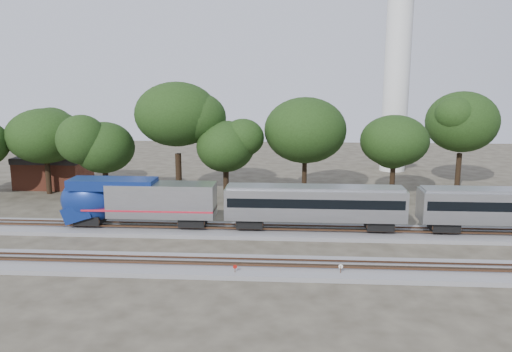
{
  "coord_description": "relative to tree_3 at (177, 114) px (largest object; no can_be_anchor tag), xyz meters",
  "views": [
    {
      "loc": [
        5.5,
        -43.38,
        15.84
      ],
      "look_at": [
        2.39,
        5.0,
        6.2
      ],
      "focal_mm": 35.0,
      "sensor_mm": 36.0,
      "label": 1
    }
  ],
  "objects": [
    {
      "name": "ground",
      "position": [
        8.85,
        -20.43,
        -11.12
      ],
      "size": [
        160.0,
        160.0,
        0.0
      ],
      "primitive_type": "plane",
      "color": "#383328",
      "rests_on": "ground"
    },
    {
      "name": "track_far",
      "position": [
        8.85,
        -14.43,
        -10.91
      ],
      "size": [
        160.0,
        5.0,
        0.73
      ],
      "color": "slate",
      "rests_on": "ground"
    },
    {
      "name": "track_near",
      "position": [
        8.85,
        -24.43,
        -10.91
      ],
      "size": [
        160.0,
        5.0,
        0.73
      ],
      "color": "slate",
      "rests_on": "ground"
    },
    {
      "name": "switch_stand_red",
      "position": [
        10.23,
        -26.13,
        -10.47
      ],
      "size": [
        0.32,
        0.1,
        1.02
      ],
      "rotation": [
        0.0,
        0.0,
        0.21
      ],
      "color": "#512D19",
      "rests_on": "ground"
    },
    {
      "name": "switch_stand_white",
      "position": [
        18.71,
        -25.75,
        -10.39
      ],
      "size": [
        0.36,
        0.07,
        1.14
      ],
      "rotation": [
        0.0,
        0.0,
        -0.03
      ],
      "color": "#512D19",
      "rests_on": "ground"
    },
    {
      "name": "switch_lever",
      "position": [
        14.76,
        -26.04,
        -10.97
      ],
      "size": [
        0.54,
        0.38,
        0.3
      ],
      "primitive_type": "cube",
      "rotation": [
        0.0,
        0.0,
        -0.17
      ],
      "color": "#512D19",
      "rests_on": "ground"
    },
    {
      "name": "brick_building",
      "position": [
        -19.87,
        5.97,
        -8.8
      ],
      "size": [
        9.66,
        6.86,
        4.61
      ],
      "rotation": [
        0.0,
        0.0,
        -0.01
      ],
      "color": "brown",
      "rests_on": "ground"
    },
    {
      "name": "tree_1",
      "position": [
        -18.5,
        1.39,
        -3.11
      ],
      "size": [
        8.16,
        8.16,
        11.5
      ],
      "color": "black",
      "rests_on": "ground"
    },
    {
      "name": "tree_2",
      "position": [
        -9.32,
        -1.52,
        -4.22
      ],
      "size": [
        7.04,
        7.04,
        9.92
      ],
      "color": "black",
      "rests_on": "ground"
    },
    {
      "name": "tree_3",
      "position": [
        0.0,
        0.0,
        0.0
      ],
      "size": [
        11.31,
        11.31,
        15.94
      ],
      "color": "black",
      "rests_on": "ground"
    },
    {
      "name": "tree_4",
      "position": [
        6.41,
        -0.99,
        -4.0
      ],
      "size": [
        7.26,
        7.26,
        10.24
      ],
      "color": "black",
      "rests_on": "ground"
    },
    {
      "name": "tree_5",
      "position": [
        16.58,
        1.06,
        -2.07
      ],
      "size": [
        9.22,
        9.22,
        12.99
      ],
      "color": "black",
      "rests_on": "ground"
    },
    {
      "name": "tree_6",
      "position": [
        28.11,
        1.28,
        -3.4
      ],
      "size": [
        7.87,
        7.87,
        11.09
      ],
      "color": "black",
      "rests_on": "ground"
    },
    {
      "name": "tree_7",
      "position": [
        38.74,
        7.97,
        -1.47
      ],
      "size": [
        9.82,
        9.82,
        13.84
      ],
      "color": "black",
      "rests_on": "ground"
    }
  ]
}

